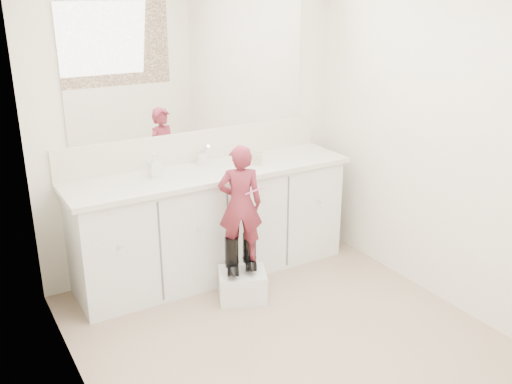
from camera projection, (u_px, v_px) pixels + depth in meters
floor at (296, 347)px, 3.75m from camera, size 3.00×3.00×0.00m
wall_back at (194, 123)px, 4.56m from camera, size 2.60×0.00×2.60m
wall_left at (78, 217)px, 2.72m from camera, size 0.00×3.00×3.00m
wall_right at (455, 144)px, 3.96m from camera, size 0.00×3.00×3.00m
vanity_cabinet at (212, 224)px, 4.60m from camera, size 2.20×0.55×0.85m
countertop at (211, 172)px, 4.43m from camera, size 2.28×0.58×0.04m
backsplash at (196, 146)px, 4.61m from camera, size 2.28×0.03×0.25m
mirror at (193, 68)px, 4.39m from camera, size 2.00×0.02×1.00m
faucet at (202, 158)px, 4.54m from camera, size 0.08×0.08×0.10m
cup at (257, 158)px, 4.55m from camera, size 0.11×0.11×0.10m
soap_bottle at (154, 165)px, 4.24m from camera, size 0.09×0.09×0.18m
step_stool at (242, 285)px, 4.30m from camera, size 0.43×0.40×0.22m
boot_left at (232, 256)px, 4.19m from camera, size 0.17×0.22×0.29m
boot_right at (249, 251)px, 4.27m from camera, size 0.17×0.22×0.29m
toddler at (240, 204)px, 4.10m from camera, size 0.38×0.32×0.88m
toothbrush at (254, 191)px, 4.03m from camera, size 0.13×0.07×0.06m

